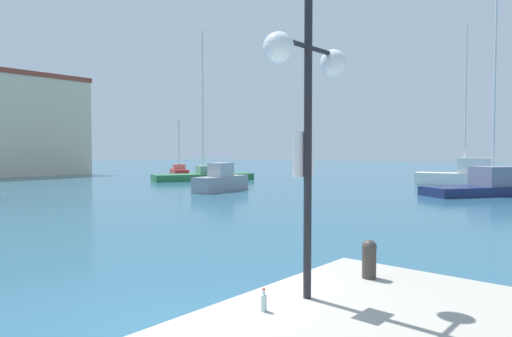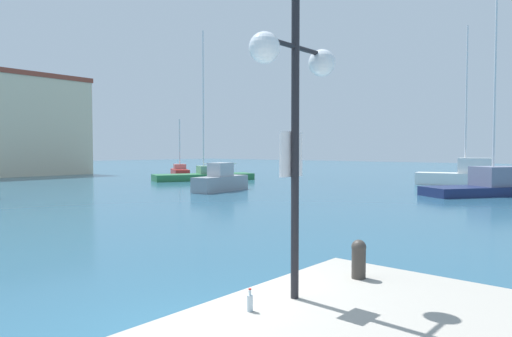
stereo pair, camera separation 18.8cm
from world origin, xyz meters
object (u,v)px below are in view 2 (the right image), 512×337
Objects in this scene: bottle at (250,302)px; sailboat_navy_far_left at (495,184)px; sailboat_red_far_right at (180,171)px; sailboat_green_inner_mooring at (205,175)px; mooring_bollard at (359,257)px; sailboat_white_outer_mooring at (467,176)px; motorboat_grey_mid_harbor at (221,181)px; lamppost at (295,80)px.

bottle is 26.42m from sailboat_navy_far_left.
sailboat_green_inner_mooring is (-3.15, -7.32, 0.00)m from sailboat_red_far_right.
sailboat_red_far_right is 30.54m from sailboat_navy_far_left.
mooring_bollard is 0.04× the size of sailboat_green_inner_mooring.
bottle is at bearing -167.96° from sailboat_white_outer_mooring.
sailboat_red_far_right is 19.00m from motorboat_grey_mid_harbor.
lamppost is at bearing 171.87° from mooring_bollard.
mooring_bollard is at bearing -8.40° from bottle.
lamppost is 16.00× the size of bottle.
bottle is 24.83m from motorboat_grey_mid_harbor.
lamppost is 32.90m from sailboat_white_outer_mooring.
motorboat_grey_mid_harbor is at bearing -121.62° from sailboat_red_far_right.
lamppost is 43.34m from sailboat_red_far_right.
lamppost reaches higher than bottle.
sailboat_red_far_right reaches higher than motorboat_grey_mid_harbor.
sailboat_red_far_right is 7.97m from sailboat_green_inner_mooring.
lamppost is 0.34× the size of sailboat_navy_far_left.
sailboat_red_far_right is (26.49, 34.17, -3.09)m from lamppost.
motorboat_grey_mid_harbor is at bearing 121.94° from sailboat_navy_far_left.
lamppost is 7.49× the size of mooring_bollard.
sailboat_red_far_right is 0.49× the size of sailboat_white_outer_mooring.
sailboat_red_far_right is 0.48× the size of sailboat_navy_far_left.
lamppost is at bearing -132.58° from motorboat_grey_mid_harbor.
bottle is 33.45m from sailboat_white_outer_mooring.
motorboat_grey_mid_harbor is at bearing 46.04° from bottle.
bottle is 0.06× the size of motorboat_grey_mid_harbor.
sailboat_navy_far_left is at bearing 7.68° from bottle.
sailboat_red_far_right reaches higher than lamppost.
mooring_bollard is 0.04× the size of sailboat_navy_far_left.
mooring_bollard is 42.60m from sailboat_red_far_right.
sailboat_white_outer_mooring is at bearing -78.49° from sailboat_red_far_right.
lamppost is 0.31× the size of sailboat_green_inner_mooring.
bottle is 0.47× the size of mooring_bollard.
lamppost is 0.70× the size of sailboat_red_far_right.
mooring_bollard is 0.09× the size of sailboat_red_far_right.
sailboat_white_outer_mooring is 0.91× the size of sailboat_green_inner_mooring.
sailboat_navy_far_left reaches higher than bottle.
sailboat_navy_far_left is at bearing 8.14° from lamppost.
mooring_bollard is 34.88m from sailboat_green_inner_mooring.
lamppost is at bearing -167.51° from sailboat_white_outer_mooring.
motorboat_grey_mid_harbor is (15.22, 18.17, -0.49)m from mooring_bollard.
sailboat_navy_far_left is at bearing -84.76° from sailboat_green_inner_mooring.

